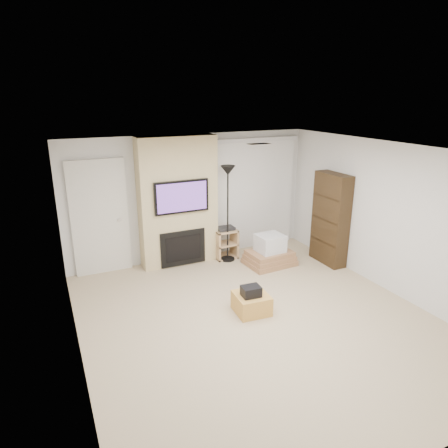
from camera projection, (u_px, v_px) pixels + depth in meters
name	position (u px, v px, depth m)	size (l,w,h in m)	color
floor	(258.00, 319.00, 5.99)	(5.00, 5.50, 0.00)	tan
ceiling	(263.00, 152.00, 5.21)	(5.00, 5.50, 0.00)	white
wall_back	(191.00, 197.00, 7.97)	(5.00, 2.50, 0.00)	silver
wall_front	(429.00, 349.00, 3.23)	(5.00, 2.50, 0.00)	silver
wall_left	(71.00, 273.00, 4.60)	(5.50, 2.50, 0.00)	silver
wall_right	(391.00, 219.00, 6.60)	(5.50, 2.50, 0.00)	silver
hvac_vent	(259.00, 144.00, 6.06)	(0.35, 0.18, 0.01)	silver
ottoman	(251.00, 303.00, 6.15)	(0.50, 0.50, 0.30)	gold
black_bag	(251.00, 291.00, 6.03)	(0.28, 0.22, 0.16)	black
fireplace_wall	(178.00, 203.00, 7.66)	(1.50, 0.47, 2.50)	#D1BE88
entry_door	(100.00, 219.00, 7.28)	(1.02, 0.11, 2.14)	silver
vertical_blinds	(254.00, 190.00, 8.48)	(1.98, 0.10, 2.37)	silver
floor_lamp	(228.00, 187.00, 7.67)	(0.29, 0.29, 1.93)	black
av_stand	(225.00, 242.00, 8.16)	(0.45, 0.38, 0.66)	tan
box_stack	(270.00, 253.00, 7.86)	(0.96, 0.75, 0.62)	#A2734E
bookshelf	(330.00, 219.00, 7.77)	(0.30, 0.80, 1.80)	black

